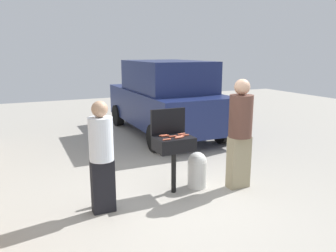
{
  "coord_description": "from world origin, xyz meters",
  "views": [
    {
      "loc": [
        -2.26,
        -4.34,
        2.26
      ],
      "look_at": [
        0.1,
        0.79,
        1.0
      ],
      "focal_mm": 35.76,
      "sensor_mm": 36.0,
      "label": 1
    }
  ],
  "objects": [
    {
      "name": "ground_plane",
      "position": [
        0.0,
        0.0,
        0.0
      ],
      "size": [
        24.0,
        24.0,
        0.0
      ],
      "primitive_type": "plane",
      "color": "#9E998E"
    },
    {
      "name": "person_left",
      "position": [
        -1.23,
        0.1,
        0.87
      ],
      "size": [
        0.34,
        0.34,
        1.61
      ],
      "rotation": [
        0.0,
        0.0,
        0.28
      ],
      "color": "black",
      "rests_on": "ground"
    },
    {
      "name": "hot_dog_6",
      "position": [
        0.04,
        0.23,
        0.95
      ],
      "size": [
        0.13,
        0.03,
        0.03
      ],
      "primitive_type": "cylinder",
      "rotation": [
        0.0,
        1.57,
        0.07
      ],
      "color": "#C6593D",
      "rests_on": "bbq_grill"
    },
    {
      "name": "hot_dog_3",
      "position": [
        -0.16,
        0.39,
        0.95
      ],
      "size": [
        0.13,
        0.04,
        0.03
      ],
      "primitive_type": "cylinder",
      "rotation": [
        0.0,
        1.57,
        -0.08
      ],
      "color": "#C6593D",
      "rests_on": "bbq_grill"
    },
    {
      "name": "hot_dog_8",
      "position": [
        -0.05,
        0.28,
        0.95
      ],
      "size": [
        0.13,
        0.03,
        0.03
      ],
      "primitive_type": "cylinder",
      "rotation": [
        0.0,
        1.57,
        0.04
      ],
      "color": "#AD4228",
      "rests_on": "bbq_grill"
    },
    {
      "name": "hot_dog_7",
      "position": [
        0.04,
        0.2,
        0.95
      ],
      "size": [
        0.13,
        0.03,
        0.03
      ],
      "primitive_type": "cylinder",
      "rotation": [
        0.0,
        1.57,
        0.02
      ],
      "color": "#C6593D",
      "rests_on": "bbq_grill"
    },
    {
      "name": "hot_dog_0",
      "position": [
        -0.14,
        0.36,
        0.95
      ],
      "size": [
        0.13,
        0.03,
        0.03
      ],
      "primitive_type": "cylinder",
      "rotation": [
        0.0,
        1.57,
        -0.03
      ],
      "color": "#AD4228",
      "rests_on": "bbq_grill"
    },
    {
      "name": "bbq_grill",
      "position": [
        -0.03,
        0.29,
        0.79
      ],
      "size": [
        0.6,
        0.44,
        0.94
      ],
      "color": "black",
      "rests_on": "ground"
    },
    {
      "name": "grill_lid_open",
      "position": [
        -0.03,
        0.51,
        1.15
      ],
      "size": [
        0.6,
        0.05,
        0.42
      ],
      "primitive_type": "cube",
      "color": "black",
      "rests_on": "bbq_grill"
    },
    {
      "name": "person_right",
      "position": [
        1.06,
        0.03,
        1.0
      ],
      "size": [
        0.39,
        0.39,
        1.83
      ],
      "rotation": [
        0.0,
        0.0,
        3.41
      ],
      "color": "gray",
      "rests_on": "ground"
    },
    {
      "name": "parked_minivan",
      "position": [
        1.5,
        4.0,
        1.03
      ],
      "size": [
        2.05,
        4.41,
        2.02
      ],
      "rotation": [
        0.0,
        0.0,
        3.14
      ],
      "color": "navy",
      "rests_on": "ground"
    },
    {
      "name": "hot_dog_1",
      "position": [
        0.15,
        0.36,
        0.95
      ],
      "size": [
        0.13,
        0.04,
        0.03
      ],
      "primitive_type": "cylinder",
      "rotation": [
        0.0,
        1.57,
        0.12
      ],
      "color": "#B74C33",
      "rests_on": "bbq_grill"
    },
    {
      "name": "hot_dog_4",
      "position": [
        0.16,
        0.26,
        0.95
      ],
      "size": [
        0.13,
        0.03,
        0.03
      ],
      "primitive_type": "cylinder",
      "rotation": [
        0.0,
        1.57,
        -0.02
      ],
      "color": "#B74C33",
      "rests_on": "bbq_grill"
    },
    {
      "name": "hot_dog_2",
      "position": [
        -0.21,
        0.14,
        0.95
      ],
      "size": [
        0.13,
        0.03,
        0.03
      ],
      "primitive_type": "cylinder",
      "rotation": [
        0.0,
        1.57,
        0.01
      ],
      "color": "#C6593D",
      "rests_on": "bbq_grill"
    },
    {
      "name": "propane_tank",
      "position": [
        0.43,
        0.31,
        0.32
      ],
      "size": [
        0.32,
        0.32,
        0.62
      ],
      "color": "silver",
      "rests_on": "ground"
    },
    {
      "name": "hot_dog_5",
      "position": [
        0.0,
        0.17,
        0.95
      ],
      "size": [
        0.13,
        0.04,
        0.03
      ],
      "primitive_type": "cylinder",
      "rotation": [
        0.0,
        1.57,
        0.09
      ],
      "color": "#C6593D",
      "rests_on": "bbq_grill"
    }
  ]
}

